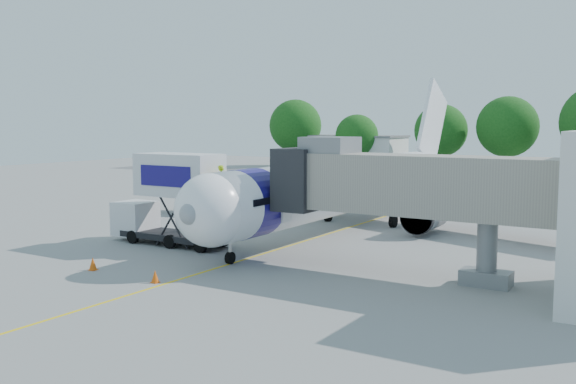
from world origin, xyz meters
The scene contains 14 objects.
ground centered at (0.00, 0.00, 0.00)m, with size 160.00×160.00×0.00m, color gray.
guidance_line centered at (0.00, 0.00, 0.01)m, with size 0.15×70.00×0.01m, color yellow.
taxiway_strip centered at (0.00, 42.00, 0.00)m, with size 120.00×10.00×0.01m, color #59595B.
aircraft centered at (0.00, 4.12, 2.95)m, with size 34.17×37.73×11.35m.
jet_bridge centered at (7.99, -7.00, 4.34)m, with size 13.90×3.20×6.60m.
catering_hiloader centered at (-6.26, -7.00, 2.76)m, with size 8.50×2.44×5.50m.
ground_tug centered at (-1.37, -18.45, 0.76)m, with size 3.96×2.73×1.44m.
safety_cone_a centered at (-0.54, -14.47, 0.28)m, with size 0.37×0.37×0.60m.
safety_cone_b centered at (-4.95, -14.24, 0.31)m, with size 0.41×0.41×0.65m.
outbuilding_left centered at (-28.00, 60.00, 2.66)m, with size 18.40×8.40×5.30m.
tree_a centered at (-36.96, 57.80, 6.85)m, with size 8.85×8.85×11.29m.
tree_b centered at (-24.76, 56.50, 5.26)m, with size 6.80×6.80×8.67m.
tree_c centered at (-12.07, 59.33, 6.17)m, with size 7.97×7.97×10.17m.
tree_d centered at (-2.29, 59.46, 6.76)m, with size 8.74×8.74×11.14m.
Camera 1 is at (19.88, -35.68, 7.30)m, focal length 40.00 mm.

